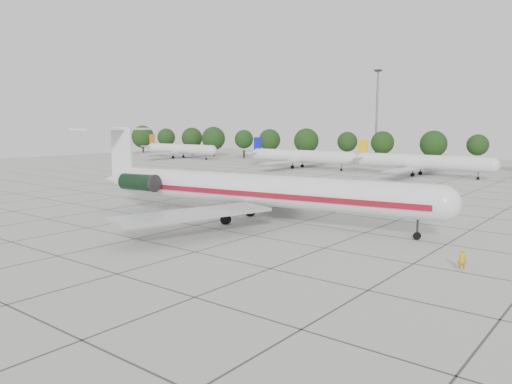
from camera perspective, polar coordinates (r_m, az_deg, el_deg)
ground at (r=48.97m, az=-0.29°, el=-5.01°), size 260.00×260.00×0.00m
apron_joints at (r=61.18m, az=8.51°, el=-2.50°), size 170.00×170.00×0.02m
main_airliner at (r=55.94m, az=-1.45°, el=0.42°), size 44.11×34.46×10.40m
ground_crew at (r=40.44m, az=22.47°, el=-7.15°), size 0.73×0.65×1.68m
bg_airliner_a at (r=159.83m, az=-8.69°, el=4.87°), size 28.24×27.20×7.40m
bg_airliner_b at (r=122.86m, az=5.07°, el=4.07°), size 28.24×27.20×7.40m
bg_airliner_c at (r=109.51m, az=18.32°, el=3.25°), size 28.24×27.20×7.40m
tree_line at (r=129.26m, az=19.63°, el=5.19°), size 249.86×8.44×10.22m
floodlight_mast at (r=142.52m, az=13.64°, el=8.97°), size 1.60×1.60×25.45m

